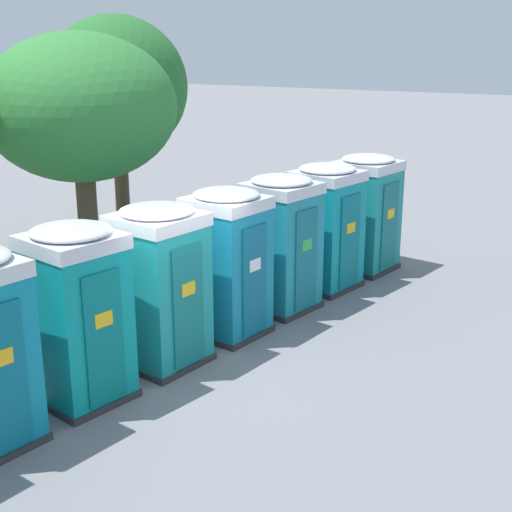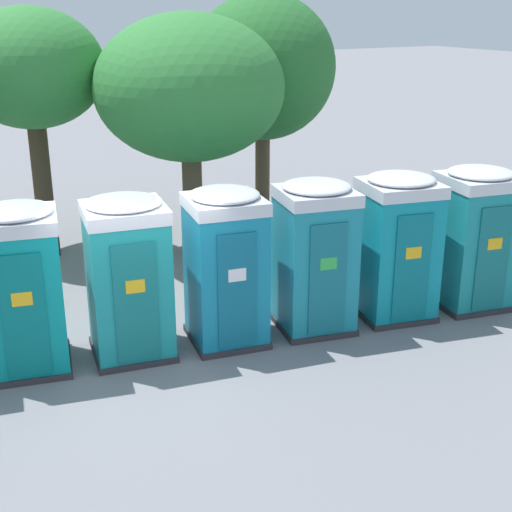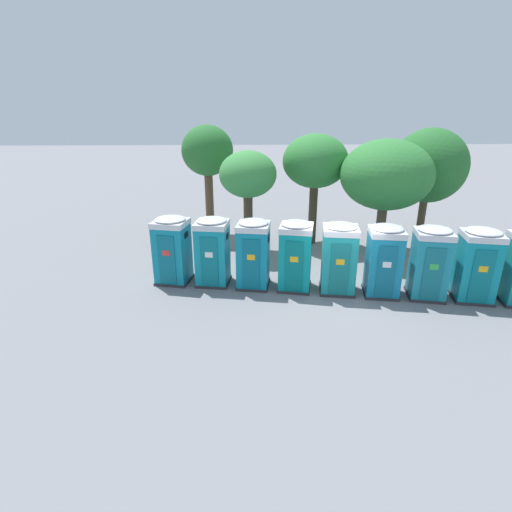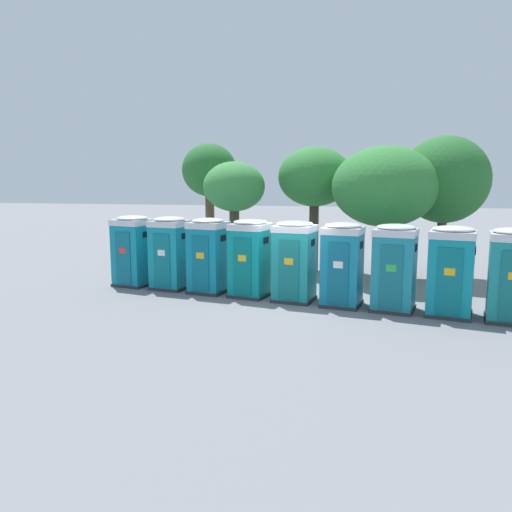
{
  "view_description": "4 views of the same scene",
  "coord_description": "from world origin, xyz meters",
  "px_view_note": "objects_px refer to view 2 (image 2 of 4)",
  "views": [
    {
      "loc": [
        -8.25,
        -6.06,
        4.89
      ],
      "look_at": [
        2.32,
        -0.24,
        1.2
      ],
      "focal_mm": 50.0,
      "sensor_mm": 36.0,
      "label": 1
    },
    {
      "loc": [
        -3.07,
        -9.58,
        5.23
      ],
      "look_at": [
        2.04,
        -0.18,
        1.39
      ],
      "focal_mm": 50.0,
      "sensor_mm": 36.0,
      "label": 2
    },
    {
      "loc": [
        -3.35,
        -12.86,
        6.27
      ],
      "look_at": [
        -2.87,
        0.71,
        1.19
      ],
      "focal_mm": 28.0,
      "sensor_mm": 36.0,
      "label": 3
    },
    {
      "loc": [
        2.24,
        -15.14,
        3.76
      ],
      "look_at": [
        -1.26,
        0.42,
        1.36
      ],
      "focal_mm": 35.0,
      "sensor_mm": 36.0,
      "label": 4
    }
  ],
  "objects_px": {
    "portapotty_7": "(397,246)",
    "portapotty_8": "(474,237)",
    "street_tree_0": "(31,71)",
    "street_tree_1": "(189,89)",
    "portapotty_3": "(23,288)",
    "street_tree_2": "(263,68)",
    "portapotty_6": "(315,256)",
    "portapotty_5": "(226,266)",
    "portapotty_4": "(128,277)"
  },
  "relations": [
    {
      "from": "portapotty_7",
      "to": "portapotty_5",
      "type": "bearing_deg",
      "value": 170.67
    },
    {
      "from": "portapotty_8",
      "to": "street_tree_1",
      "type": "xyz_separation_m",
      "value": [
        -3.23,
        4.99,
        2.25
      ]
    },
    {
      "from": "portapotty_3",
      "to": "portapotty_4",
      "type": "xyz_separation_m",
      "value": [
        1.5,
        -0.3,
        -0.0
      ]
    },
    {
      "from": "portapotty_5",
      "to": "portapotty_7",
      "type": "xyz_separation_m",
      "value": [
        3.02,
        -0.5,
        -0.0
      ]
    },
    {
      "from": "portapotty_7",
      "to": "portapotty_3",
      "type": "bearing_deg",
      "value": 169.71
    },
    {
      "from": "portapotty_3",
      "to": "street_tree_0",
      "type": "height_order",
      "value": "street_tree_0"
    },
    {
      "from": "portapotty_5",
      "to": "portapotty_3",
      "type": "bearing_deg",
      "value": 168.75
    },
    {
      "from": "portapotty_5",
      "to": "portapotty_8",
      "type": "xyz_separation_m",
      "value": [
        4.51,
        -0.79,
        -0.0
      ]
    },
    {
      "from": "portapotty_6",
      "to": "street_tree_0",
      "type": "height_order",
      "value": "street_tree_0"
    },
    {
      "from": "portapotty_6",
      "to": "portapotty_8",
      "type": "height_order",
      "value": "same"
    },
    {
      "from": "portapotty_8",
      "to": "street_tree_1",
      "type": "height_order",
      "value": "street_tree_1"
    },
    {
      "from": "portapotty_7",
      "to": "street_tree_2",
      "type": "height_order",
      "value": "street_tree_2"
    },
    {
      "from": "portapotty_6",
      "to": "street_tree_1",
      "type": "height_order",
      "value": "street_tree_1"
    },
    {
      "from": "street_tree_1",
      "to": "portapotty_3",
      "type": "bearing_deg",
      "value": -139.89
    },
    {
      "from": "portapotty_3",
      "to": "street_tree_2",
      "type": "xyz_separation_m",
      "value": [
        6.47,
        4.46,
        2.51
      ]
    },
    {
      "from": "portapotty_5",
      "to": "street_tree_2",
      "type": "bearing_deg",
      "value": 55.52
    },
    {
      "from": "portapotty_3",
      "to": "street_tree_0",
      "type": "distance_m",
      "value": 6.06
    },
    {
      "from": "portapotty_6",
      "to": "street_tree_0",
      "type": "bearing_deg",
      "value": 116.18
    },
    {
      "from": "portapotty_4",
      "to": "portapotty_6",
      "type": "relative_size",
      "value": 1.0
    },
    {
      "from": "street_tree_1",
      "to": "portapotty_4",
      "type": "bearing_deg",
      "value": -125.46
    },
    {
      "from": "portapotty_3",
      "to": "street_tree_0",
      "type": "bearing_deg",
      "value": 74.11
    },
    {
      "from": "portapotty_6",
      "to": "street_tree_1",
      "type": "bearing_deg",
      "value": 92.88
    },
    {
      "from": "portapotty_7",
      "to": "portapotty_8",
      "type": "xyz_separation_m",
      "value": [
        1.5,
        -0.29,
        0.0
      ]
    },
    {
      "from": "portapotty_8",
      "to": "portapotty_7",
      "type": "bearing_deg",
      "value": 168.88
    },
    {
      "from": "portapotty_3",
      "to": "street_tree_1",
      "type": "relative_size",
      "value": 0.5
    },
    {
      "from": "portapotty_7",
      "to": "street_tree_1",
      "type": "height_order",
      "value": "street_tree_1"
    },
    {
      "from": "portapotty_4",
      "to": "portapotty_7",
      "type": "height_order",
      "value": "same"
    },
    {
      "from": "portapotty_4",
      "to": "portapotty_7",
      "type": "distance_m",
      "value": 4.58
    },
    {
      "from": "portapotty_7",
      "to": "street_tree_0",
      "type": "distance_m",
      "value": 8.22
    },
    {
      "from": "portapotty_7",
      "to": "portapotty_8",
      "type": "bearing_deg",
      "value": -11.12
    },
    {
      "from": "portapotty_4",
      "to": "portapotty_7",
      "type": "relative_size",
      "value": 1.0
    },
    {
      "from": "portapotty_5",
      "to": "street_tree_0",
      "type": "height_order",
      "value": "street_tree_0"
    },
    {
      "from": "portapotty_6",
      "to": "portapotty_4",
      "type": "bearing_deg",
      "value": 169.69
    },
    {
      "from": "portapotty_5",
      "to": "portapotty_6",
      "type": "height_order",
      "value": "same"
    },
    {
      "from": "street_tree_0",
      "to": "portapotty_3",
      "type": "bearing_deg",
      "value": -105.89
    },
    {
      "from": "portapotty_5",
      "to": "portapotty_8",
      "type": "distance_m",
      "value": 4.58
    },
    {
      "from": "portapotty_8",
      "to": "street_tree_0",
      "type": "relative_size",
      "value": 0.49
    },
    {
      "from": "portapotty_5",
      "to": "portapotty_7",
      "type": "height_order",
      "value": "same"
    },
    {
      "from": "portapotty_8",
      "to": "street_tree_2",
      "type": "distance_m",
      "value": 6.45
    },
    {
      "from": "portapotty_3",
      "to": "portapotty_6",
      "type": "height_order",
      "value": "same"
    },
    {
      "from": "portapotty_5",
      "to": "street_tree_0",
      "type": "xyz_separation_m",
      "value": [
        -1.5,
        5.86,
        2.6
      ]
    },
    {
      "from": "street_tree_0",
      "to": "street_tree_2",
      "type": "relative_size",
      "value": 0.95
    },
    {
      "from": "portapotty_3",
      "to": "portapotty_7",
      "type": "relative_size",
      "value": 1.0
    },
    {
      "from": "street_tree_0",
      "to": "street_tree_1",
      "type": "relative_size",
      "value": 1.02
    },
    {
      "from": "portapotty_4",
      "to": "portapotty_7",
      "type": "bearing_deg",
      "value": -9.95
    },
    {
      "from": "portapotty_3",
      "to": "street_tree_2",
      "type": "distance_m",
      "value": 8.25
    },
    {
      "from": "portapotty_6",
      "to": "street_tree_2",
      "type": "relative_size",
      "value": 0.47
    },
    {
      "from": "street_tree_1",
      "to": "portapotty_8",
      "type": "bearing_deg",
      "value": -57.09
    },
    {
      "from": "portapotty_5",
      "to": "street_tree_0",
      "type": "distance_m",
      "value": 6.59
    },
    {
      "from": "portapotty_4",
      "to": "portapotty_7",
      "type": "xyz_separation_m",
      "value": [
        4.51,
        -0.79,
        -0.0
      ]
    }
  ]
}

